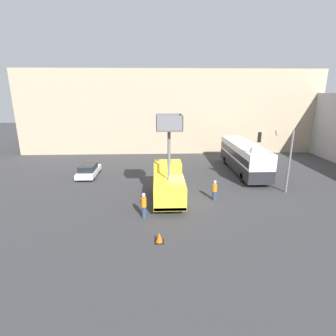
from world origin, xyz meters
name	(u,v)px	position (x,y,z in m)	size (l,w,h in m)	color
ground_plane	(183,203)	(0.00, 0.00, 0.00)	(120.00, 120.00, 0.00)	#38383A
building_backdrop_far	(170,110)	(0.00, 23.03, 5.99)	(44.00, 10.00, 11.98)	tan
utility_truck	(168,182)	(-1.17, 0.70, 1.61)	(2.45, 6.01, 7.29)	yellow
city_bus	(244,156)	(7.73, 8.51, 1.91)	(2.58, 11.12, 3.28)	#232328
traffic_light_pole	(278,151)	(8.76, 2.46, 3.83)	(2.82, 2.57, 5.70)	slate
road_worker_near_truck	(144,205)	(-3.08, -2.48, 0.98)	(0.38, 0.38, 1.94)	navy
road_worker_directing	(215,190)	(2.75, 0.56, 0.87)	(0.38, 0.38, 1.76)	navy
traffic_cone_near_truck	(159,238)	(-2.00, -5.77, 0.30)	(0.57, 0.57, 0.65)	black
parked_car_curbside	(89,170)	(-9.56, 7.52, 0.71)	(1.84, 4.38, 1.39)	silver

